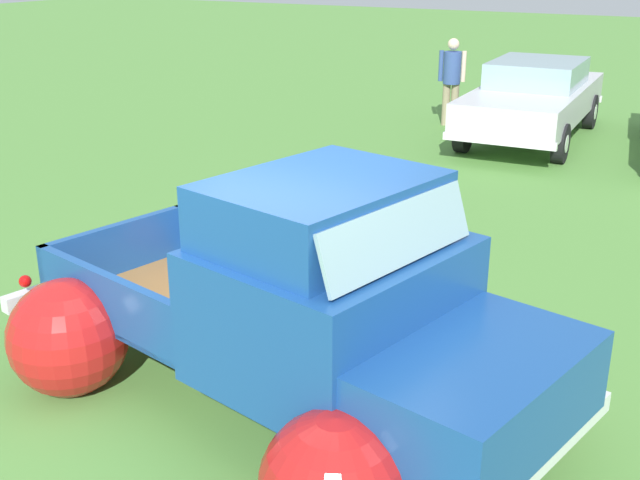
# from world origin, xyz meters

# --- Properties ---
(ground_plane) EXTENTS (80.00, 80.00, 0.00)m
(ground_plane) POSITION_xyz_m (0.00, 0.00, 0.00)
(ground_plane) COLOR #548C3D
(vintage_pickup_truck) EXTENTS (4.92, 3.51, 1.96)m
(vintage_pickup_truck) POSITION_xyz_m (0.38, -0.09, 0.76)
(vintage_pickup_truck) COLOR black
(vintage_pickup_truck) RESTS_ON ground
(show_car_0) EXTENTS (2.02, 4.78, 1.43)m
(show_car_0) POSITION_xyz_m (-0.61, 10.04, 0.78)
(show_car_0) COLOR black
(show_car_0) RESTS_ON ground
(spectator_1) EXTENTS (0.53, 0.43, 1.71)m
(spectator_1) POSITION_xyz_m (-2.36, 10.48, 0.97)
(spectator_1) COLOR gray
(spectator_1) RESTS_ON ground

